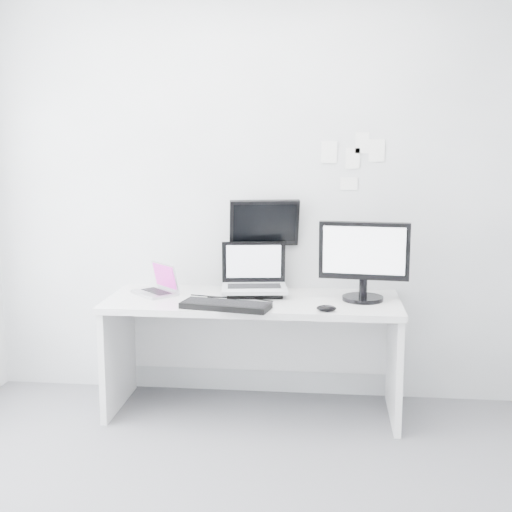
# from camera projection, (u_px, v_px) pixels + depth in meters

# --- Properties ---
(back_wall) EXTENTS (3.60, 0.00, 3.60)m
(back_wall) POSITION_uv_depth(u_px,v_px,m) (259.00, 194.00, 4.40)
(back_wall) COLOR silver
(back_wall) RESTS_ON ground
(desk) EXTENTS (1.80, 0.70, 0.73)m
(desk) POSITION_uv_depth(u_px,v_px,m) (253.00, 356.00, 4.22)
(desk) COLOR silver
(desk) RESTS_ON ground
(macbook) EXTENTS (0.34, 0.34, 0.21)m
(macbook) POSITION_uv_depth(u_px,v_px,m) (154.00, 278.00, 4.26)
(macbook) COLOR #B5B5BA
(macbook) RESTS_ON desk
(speaker) EXTENTS (0.12, 0.12, 0.20)m
(speaker) POSITION_uv_depth(u_px,v_px,m) (241.00, 274.00, 4.42)
(speaker) COLOR black
(speaker) RESTS_ON desk
(dell_laptop) EXTENTS (0.45, 0.37, 0.34)m
(dell_laptop) POSITION_uv_depth(u_px,v_px,m) (254.00, 269.00, 4.21)
(dell_laptop) COLOR silver
(dell_laptop) RESTS_ON desk
(rear_monitor) EXTENTS (0.47, 0.25, 0.61)m
(rear_monitor) POSITION_uv_depth(u_px,v_px,m) (264.00, 243.00, 4.38)
(rear_monitor) COLOR black
(rear_monitor) RESTS_ON desk
(samsung_monitor) EXTENTS (0.57, 0.31, 0.50)m
(samsung_monitor) POSITION_uv_depth(u_px,v_px,m) (364.00, 260.00, 4.07)
(samsung_monitor) COLOR black
(samsung_monitor) RESTS_ON desk
(keyboard) EXTENTS (0.54, 0.28, 0.03)m
(keyboard) POSITION_uv_depth(u_px,v_px,m) (226.00, 306.00, 3.91)
(keyboard) COLOR black
(keyboard) RESTS_ON desk
(mouse) EXTENTS (0.12, 0.08, 0.04)m
(mouse) POSITION_uv_depth(u_px,v_px,m) (326.00, 308.00, 3.84)
(mouse) COLOR black
(mouse) RESTS_ON desk
(wall_note_0) EXTENTS (0.10, 0.00, 0.14)m
(wall_note_0) POSITION_uv_depth(u_px,v_px,m) (329.00, 152.00, 4.30)
(wall_note_0) COLOR white
(wall_note_0) RESTS_ON back_wall
(wall_note_1) EXTENTS (0.09, 0.00, 0.13)m
(wall_note_1) POSITION_uv_depth(u_px,v_px,m) (353.00, 158.00, 4.29)
(wall_note_1) COLOR white
(wall_note_1) RESTS_ON back_wall
(wall_note_2) EXTENTS (0.10, 0.00, 0.14)m
(wall_note_2) POSITION_uv_depth(u_px,v_px,m) (377.00, 150.00, 4.27)
(wall_note_2) COLOR white
(wall_note_2) RESTS_ON back_wall
(wall_note_3) EXTENTS (0.11, 0.00, 0.08)m
(wall_note_3) POSITION_uv_depth(u_px,v_px,m) (349.00, 184.00, 4.32)
(wall_note_3) COLOR white
(wall_note_3) RESTS_ON back_wall
(wall_note_4) EXTENTS (0.09, 0.00, 0.13)m
(wall_note_4) POSITION_uv_depth(u_px,v_px,m) (362.00, 143.00, 4.27)
(wall_note_4) COLOR white
(wall_note_4) RESTS_ON back_wall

